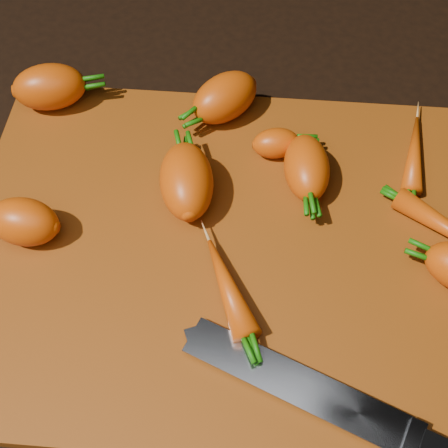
{
  "coord_description": "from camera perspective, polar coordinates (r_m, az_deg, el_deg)",
  "views": [
    {
      "loc": [
        0.03,
        -0.32,
        0.51
      ],
      "look_at": [
        0.0,
        0.01,
        0.03
      ],
      "focal_mm": 50.0,
      "sensor_mm": 36.0,
      "label": 1
    }
  ],
  "objects": [
    {
      "name": "knife",
      "position": [
        0.53,
        8.31,
        -15.03
      ],
      "size": [
        0.3,
        0.14,
        0.02
      ],
      "rotation": [
        0.0,
        0.0,
        -0.39
      ],
      "color": "gray",
      "rests_on": "cutting_board"
    },
    {
      "name": "carrot_3",
      "position": [
        0.61,
        -3.44,
        3.95
      ],
      "size": [
        0.07,
        0.1,
        0.05
      ],
      "primitive_type": "ellipsoid",
      "rotation": [
        0.0,
        0.0,
        1.75
      ],
      "color": "#D44E0D",
      "rests_on": "cutting_board"
    },
    {
      "name": "carrot_4",
      "position": [
        0.68,
        0.08,
        11.5
      ],
      "size": [
        0.09,
        0.09,
        0.05
      ],
      "primitive_type": "ellipsoid",
      "rotation": [
        0.0,
        0.0,
        3.92
      ],
      "color": "#D44E0D",
      "rests_on": "cutting_board"
    },
    {
      "name": "carrot_2",
      "position": [
        0.63,
        7.56,
        5.14
      ],
      "size": [
        0.05,
        0.08,
        0.05
      ],
      "primitive_type": "ellipsoid",
      "rotation": [
        0.0,
        0.0,
        -1.46
      ],
      "color": "#D44E0D",
      "rests_on": "cutting_board"
    },
    {
      "name": "carrot_5",
      "position": [
        0.65,
        4.77,
        7.37
      ],
      "size": [
        0.05,
        0.04,
        0.03
      ],
      "primitive_type": "ellipsoid",
      "rotation": [
        0.0,
        0.0,
        0.21
      ],
      "color": "#D44E0D",
      "rests_on": "cutting_board"
    },
    {
      "name": "carrot_9",
      "position": [
        0.56,
        0.32,
        -5.75
      ],
      "size": [
        0.07,
        0.1,
        0.03
      ],
      "primitive_type": "ellipsoid",
      "rotation": [
        0.0,
        0.0,
        1.99
      ],
      "color": "#D44E0D",
      "rests_on": "cutting_board"
    },
    {
      "name": "carrot_0",
      "position": [
        0.72,
        -15.66,
        11.97
      ],
      "size": [
        0.09,
        0.07,
        0.05
      ],
      "primitive_type": "ellipsoid",
      "rotation": [
        0.0,
        0.0,
        0.26
      ],
      "color": "#D44E0D",
      "rests_on": "cutting_board"
    },
    {
      "name": "cutting_board",
      "position": [
        0.6,
        -0.08,
        -2.08
      ],
      "size": [
        0.5,
        0.4,
        0.01
      ],
      "primitive_type": "cube",
      "color": "#7F390B",
      "rests_on": "ground"
    },
    {
      "name": "carrot_1",
      "position": [
        0.61,
        -17.84,
        0.19
      ],
      "size": [
        0.07,
        0.05,
        0.05
      ],
      "primitive_type": "ellipsoid",
      "rotation": [
        0.0,
        0.0,
        3.02
      ],
      "color": "#D44E0D",
      "rests_on": "cutting_board"
    },
    {
      "name": "carrot_7",
      "position": [
        0.68,
        17.01,
        6.24
      ],
      "size": [
        0.04,
        0.1,
        0.02
      ],
      "primitive_type": "ellipsoid",
      "rotation": [
        0.0,
        0.0,
        1.42
      ],
      "color": "#D44E0D",
      "rests_on": "cutting_board"
    },
    {
      "name": "ground",
      "position": [
        0.61,
        -0.08,
        -2.64
      ],
      "size": [
        2.0,
        2.0,
        0.01
      ],
      "primitive_type": "cube",
      "color": "black"
    }
  ]
}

